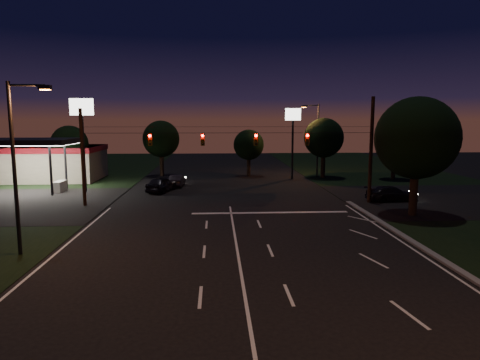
{
  "coord_description": "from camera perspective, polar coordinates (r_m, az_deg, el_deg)",
  "views": [
    {
      "loc": [
        -1.13,
        -20.45,
        7.09
      ],
      "look_at": [
        0.51,
        8.37,
        3.0
      ],
      "focal_mm": 32.0,
      "sensor_mm": 36.0,
      "label": 1
    }
  ],
  "objects": [
    {
      "name": "utility_pole_right",
      "position": [
        38.47,
        16.79,
        -2.91
      ],
      "size": [
        0.3,
        0.3,
        9.0
      ],
      "primitive_type": "cylinder",
      "color": "black",
      "rests_on": "ground"
    },
    {
      "name": "tree_far_a",
      "position": [
        53.38,
        -21.72,
        4.45
      ],
      "size": [
        4.2,
        4.2,
        6.42
      ],
      "color": "black",
      "rests_on": "ground"
    },
    {
      "name": "tree_far_e",
      "position": [
        53.97,
        19.88,
        4.42
      ],
      "size": [
        4.0,
        4.0,
        6.18
      ],
      "color": "black",
      "rests_on": "ground"
    },
    {
      "name": "gas_station",
      "position": [
        55.11,
        -25.36,
        2.38
      ],
      "size": [
        14.2,
        16.1,
        5.25
      ],
      "color": "gray",
      "rests_on": "ground"
    },
    {
      "name": "pole_sign_right",
      "position": [
        51.28,
        7.06,
        7.05
      ],
      "size": [
        1.8,
        0.3,
        8.4
      ],
      "color": "black",
      "rests_on": "ground"
    },
    {
      "name": "tree_far_b",
      "position": [
        55.06,
        -10.44,
        5.35
      ],
      "size": [
        4.6,
        4.6,
        6.98
      ],
      "color": "black",
      "rests_on": "ground"
    },
    {
      "name": "signal_span",
      "position": [
        35.47,
        -1.43,
        5.5
      ],
      "size": [
        24.0,
        0.4,
        1.56
      ],
      "color": "black",
      "rests_on": "ground"
    },
    {
      "name": "street_light_left",
      "position": [
        24.69,
        -27.44,
        2.87
      ],
      "size": [
        2.2,
        0.35,
        9.0
      ],
      "color": "black",
      "rests_on": "ground"
    },
    {
      "name": "tree_far_c",
      "position": [
        53.81,
        1.18,
        4.66
      ],
      "size": [
        3.8,
        3.8,
        5.86
      ],
      "color": "black",
      "rests_on": "ground"
    },
    {
      "name": "center_line",
      "position": [
        16.13,
        1.16,
        -17.97
      ],
      "size": [
        0.14,
        40.0,
        0.01
      ],
      "primitive_type": "cube",
      "color": "silver",
      "rests_on": "ground"
    },
    {
      "name": "cross_street_right",
      "position": [
        42.73,
        26.47,
        -2.34
      ],
      "size": [
        20.0,
        16.0,
        0.02
      ],
      "primitive_type": "cube",
      "color": "black",
      "rests_on": "ground"
    },
    {
      "name": "pole_sign_left_near",
      "position": [
        44.36,
        -20.29,
        7.42
      ],
      "size": [
        2.2,
        0.3,
        9.1
      ],
      "color": "black",
      "rests_on": "ground"
    },
    {
      "name": "ground",
      "position": [
        21.68,
        -0.08,
        -11.03
      ],
      "size": [
        140.0,
        140.0,
        0.0
      ],
      "primitive_type": "plane",
      "color": "black",
      "rests_on": "ground"
    },
    {
      "name": "car_oncoming_a",
      "position": [
        43.02,
        -10.47,
        -0.55
      ],
      "size": [
        2.99,
        4.74,
        1.5
      ],
      "primitive_type": "imported",
      "rotation": [
        0.0,
        0.0,
        2.84
      ],
      "color": "black",
      "rests_on": "ground"
    },
    {
      "name": "street_light_right_far",
      "position": [
        53.92,
        10.06,
        5.97
      ],
      "size": [
        2.2,
        0.35,
        9.0
      ],
      "color": "black",
      "rests_on": "ground"
    },
    {
      "name": "car_oncoming_b",
      "position": [
        46.31,
        -8.38,
        -0.06
      ],
      "size": [
        1.57,
        3.83,
        1.23
      ],
      "primitive_type": "imported",
      "rotation": [
        0.0,
        0.0,
        3.07
      ],
      "color": "black",
      "rests_on": "ground"
    },
    {
      "name": "tree_far_d",
      "position": [
        53.28,
        11.09,
        5.48
      ],
      "size": [
        4.8,
        4.8,
        7.3
      ],
      "color": "black",
      "rests_on": "ground"
    },
    {
      "name": "utility_pole_left",
      "position": [
        37.75,
        -19.95,
        -3.25
      ],
      "size": [
        0.28,
        0.28,
        8.0
      ],
      "primitive_type": "cylinder",
      "color": "black",
      "rests_on": "ground"
    },
    {
      "name": "car_cross",
      "position": [
        39.63,
        19.59,
        -1.75
      ],
      "size": [
        4.72,
        2.31,
        1.32
      ],
      "primitive_type": "imported",
      "rotation": [
        0.0,
        0.0,
        1.67
      ],
      "color": "black",
      "rests_on": "ground"
    },
    {
      "name": "tree_right_near",
      "position": [
        33.98,
        22.4,
        5.07
      ],
      "size": [
        6.0,
        6.0,
        8.76
      ],
      "color": "black",
      "rests_on": "ground"
    },
    {
      "name": "stop_bar",
      "position": [
        32.99,
        4.03,
        -4.36
      ],
      "size": [
        12.0,
        0.5,
        0.01
      ],
      "primitive_type": "cube",
      "color": "silver",
      "rests_on": "ground"
    }
  ]
}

